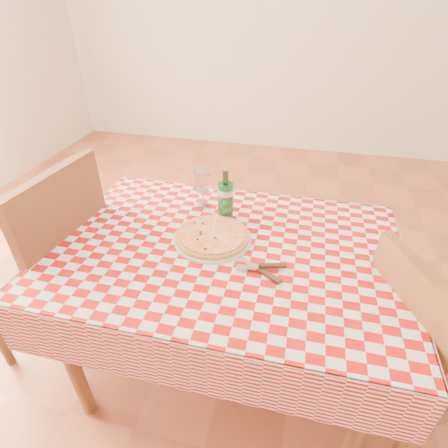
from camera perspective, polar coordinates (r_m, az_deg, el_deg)
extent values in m
plane|color=brown|center=(1.87, 0.18, -22.40)|extent=(6.00, 6.00, 0.00)
cube|color=white|center=(4.02, 11.76, 31.09)|extent=(5.00, 0.02, 2.80)
cube|color=brown|center=(1.33, 0.24, -4.67)|extent=(1.20, 0.80, 0.04)
cylinder|color=brown|center=(1.58, -23.71, -19.73)|extent=(0.06, 0.06, 0.71)
cylinder|color=brown|center=(1.41, 21.36, -28.51)|extent=(0.06, 0.06, 0.71)
cylinder|color=brown|center=(1.97, -12.98, -4.80)|extent=(0.06, 0.06, 0.71)
cylinder|color=brown|center=(1.84, 19.69, -9.55)|extent=(0.06, 0.06, 0.71)
cube|color=#9E0A09|center=(1.31, 0.24, -3.85)|extent=(1.30, 0.90, 0.01)
cube|color=brown|center=(1.56, 30.65, -18.63)|extent=(0.53, 0.53, 0.04)
cylinder|color=brown|center=(1.73, 20.07, -20.65)|extent=(0.03, 0.03, 0.41)
cylinder|color=brown|center=(1.89, 29.75, -17.67)|extent=(0.03, 0.03, 0.41)
cube|color=brown|center=(1.29, 27.31, -14.21)|extent=(0.20, 0.39, 0.44)
cube|color=brown|center=(1.80, -27.34, -6.91)|extent=(0.50, 0.50, 0.04)
cylinder|color=brown|center=(1.96, -17.28, -10.62)|extent=(0.04, 0.04, 0.47)
cylinder|color=brown|center=(2.18, -26.03, -7.69)|extent=(0.04, 0.04, 0.47)
cylinder|color=brown|center=(1.77, -24.51, -18.79)|extent=(0.04, 0.04, 0.47)
cube|color=brown|center=(1.51, -24.28, -0.97)|extent=(0.08, 0.46, 0.50)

